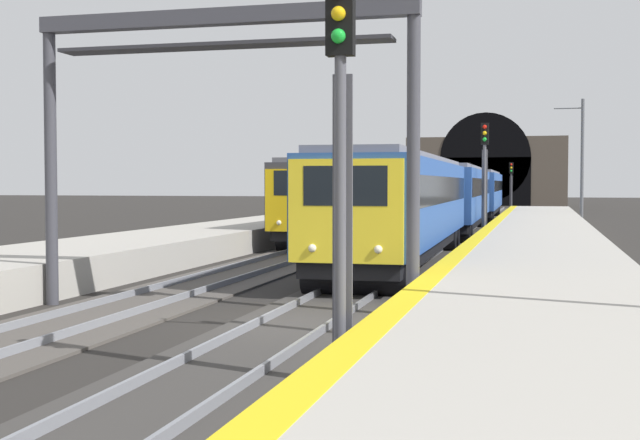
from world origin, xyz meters
name	(u,v)px	position (x,y,z in m)	size (l,w,h in m)	color
ground_plane	(302,325)	(0.00, 0.00, 0.00)	(320.00, 320.00, 0.00)	#282623
platform_right	(535,310)	(0.00, -4.53, 0.47)	(112.00, 4.60, 0.95)	#ADA89E
platform_right_edge_strip	(426,282)	(0.00, -2.48, 0.95)	(112.00, 0.50, 0.01)	yellow
track_main_line	(302,323)	(0.00, 0.00, 0.04)	(160.00, 2.82, 0.21)	#383533
track_adjacent_line	(103,315)	(0.00, 4.40, 0.04)	(160.00, 3.14, 0.21)	#4C4742
train_main_approaching	(456,195)	(31.83, 0.00, 2.16)	(57.56, 3.19, 3.76)	#264C99
train_adjacent_platform	(417,191)	(47.81, 4.40, 2.21)	(63.70, 3.35, 4.77)	#333338
railway_signal_near	(341,144)	(-4.93, -1.94, 3.38)	(0.39, 0.38, 5.62)	#4C4C54
railway_signal_mid	(485,170)	(26.07, -1.94, 3.46)	(0.39, 0.38, 5.76)	#4C4C54
railway_signal_far	(511,182)	(64.92, -1.94, 2.90)	(0.39, 0.38, 4.75)	#38383D
overhead_signal_gantry	(222,82)	(1.35, 2.20, 5.06)	(0.70, 8.74, 6.65)	#3F3F47
tunnel_portal	(486,171)	(94.12, 2.20, 4.38)	(2.19, 20.06, 11.69)	#51473D
catenary_mast_near	(582,161)	(42.71, -7.21, 4.29)	(0.22, 1.95, 8.37)	#595B60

